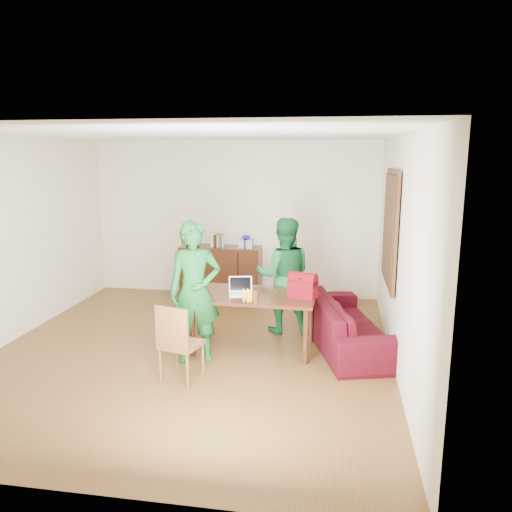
% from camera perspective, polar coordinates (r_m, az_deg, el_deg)
% --- Properties ---
extents(room, '(5.20, 5.70, 2.90)m').
position_cam_1_polar(room, '(6.28, -7.24, 0.74)').
color(room, '#412810').
rests_on(room, ground).
extents(table, '(1.59, 0.92, 0.74)m').
position_cam_1_polar(table, '(6.38, -0.29, -5.14)').
color(table, black).
rests_on(table, ground).
extents(chair, '(0.49, 0.48, 0.89)m').
position_cam_1_polar(chair, '(5.72, -8.56, -11.43)').
color(chair, brown).
rests_on(chair, ground).
extents(person_near, '(0.72, 0.58, 1.71)m').
position_cam_1_polar(person_near, '(6.04, -7.01, -4.10)').
color(person_near, '#145C20').
rests_on(person_near, ground).
extents(person_far, '(0.86, 0.71, 1.63)m').
position_cam_1_polar(person_far, '(6.98, 3.22, -2.25)').
color(person_far, '#125428').
rests_on(person_far, ground).
extents(laptop, '(0.34, 0.27, 0.21)m').
position_cam_1_polar(laptop, '(6.31, -1.74, -4.09)').
color(laptop, white).
rests_on(laptop, table).
extents(bananas, '(0.18, 0.12, 0.06)m').
position_cam_1_polar(bananas, '(6.00, -1.00, -5.02)').
color(bananas, gold).
rests_on(bananas, table).
extents(bottle, '(0.08, 0.08, 0.19)m').
position_cam_1_polar(bottle, '(5.94, -0.09, -4.56)').
color(bottle, '#582514').
rests_on(bottle, table).
extents(red_bag, '(0.38, 0.29, 0.25)m').
position_cam_1_polar(red_bag, '(6.20, 5.36, -3.62)').
color(red_bag, maroon).
rests_on(red_bag, table).
extents(sofa, '(1.37, 2.26, 0.62)m').
position_cam_1_polar(sofa, '(6.72, 10.31, -7.45)').
color(sofa, '#350906').
rests_on(sofa, ground).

